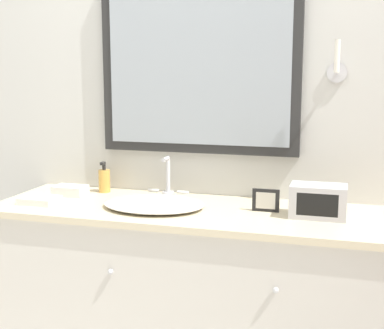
{
  "coord_description": "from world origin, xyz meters",
  "views": [
    {
      "loc": [
        0.58,
        -1.91,
        1.5
      ],
      "look_at": [
        -0.07,
        0.32,
        1.1
      ],
      "focal_mm": 50.0,
      "sensor_mm": 36.0,
      "label": 1
    }
  ],
  "objects_px": {
    "picture_frame": "(266,200)",
    "sink_basin": "(154,203)",
    "appliance_box": "(318,201)",
    "soap_bottle": "(104,180)"
  },
  "relations": [
    {
      "from": "soap_bottle",
      "to": "picture_frame",
      "type": "xyz_separation_m",
      "value": [
        0.85,
        -0.16,
        -0.01
      ]
    },
    {
      "from": "picture_frame",
      "to": "sink_basin",
      "type": "bearing_deg",
      "value": -173.07
    },
    {
      "from": "appliance_box",
      "to": "picture_frame",
      "type": "height_order",
      "value": "appliance_box"
    },
    {
      "from": "sink_basin",
      "to": "soap_bottle",
      "type": "bearing_deg",
      "value": 148.15
    },
    {
      "from": "appliance_box",
      "to": "soap_bottle",
      "type": "bearing_deg",
      "value": 170.06
    },
    {
      "from": "sink_basin",
      "to": "appliance_box",
      "type": "bearing_deg",
      "value": 2.4
    },
    {
      "from": "sink_basin",
      "to": "appliance_box",
      "type": "height_order",
      "value": "sink_basin"
    },
    {
      "from": "sink_basin",
      "to": "appliance_box",
      "type": "xyz_separation_m",
      "value": [
        0.72,
        0.03,
        0.05
      ]
    },
    {
      "from": "soap_bottle",
      "to": "picture_frame",
      "type": "height_order",
      "value": "soap_bottle"
    },
    {
      "from": "soap_bottle",
      "to": "appliance_box",
      "type": "bearing_deg",
      "value": -9.94
    }
  ]
}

